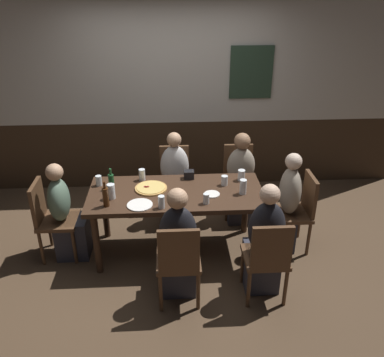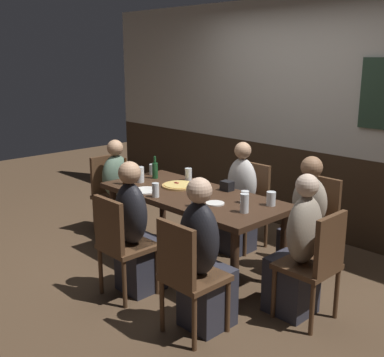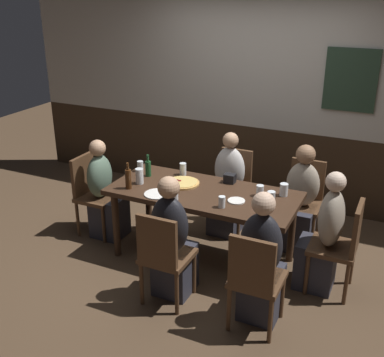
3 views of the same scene
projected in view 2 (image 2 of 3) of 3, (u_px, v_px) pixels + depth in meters
ground_plane at (192, 267)px, 4.61m from camera, size 12.00×12.00×0.00m
wall_back at (299, 117)px, 5.39m from camera, size 6.40×0.13×2.60m
dining_table at (192, 202)px, 4.45m from camera, size 1.82×0.81×0.74m
chair_right_near at (187, 272)px, 3.38m from camera, size 0.40×0.40×0.88m
chair_right_far at (315, 219)px, 4.48m from camera, size 0.40×0.40×0.88m
chair_mid_near at (120, 241)px, 3.94m from camera, size 0.40×0.40×0.88m
chair_head_west at (111, 190)px, 5.42m from camera, size 0.40×0.40×0.88m
chair_head_east at (316, 261)px, 3.56m from camera, size 0.40×0.40×0.88m
chair_mid_far at (249, 201)px, 5.04m from camera, size 0.40×0.40×0.88m
person_right_near at (203, 266)px, 3.49m from camera, size 0.34×0.37×1.16m
person_right_far at (305, 226)px, 4.38m from camera, size 0.34×0.37×1.11m
person_mid_near at (136, 238)px, 4.05m from camera, size 0.34×0.37×1.15m
person_head_west at (120, 197)px, 5.31m from camera, size 0.37×0.34×1.09m
person_head_east at (297, 257)px, 3.68m from camera, size 0.37×0.34×1.14m
person_mid_far at (238, 206)px, 4.94m from camera, size 0.34×0.37×1.13m
pizza at (179, 185)px, 4.66m from camera, size 0.34×0.34×0.03m
tumbler_water at (156, 191)px, 4.31m from camera, size 0.06×0.06×0.13m
pint_glass_stout at (152, 170)px, 5.12m from camera, size 0.06×0.06×0.11m
highball_clear at (271, 199)px, 4.06m from camera, size 0.08×0.08×0.12m
beer_glass_half at (244, 204)px, 3.88m from camera, size 0.07×0.07×0.16m
pint_glass_pale at (140, 176)px, 4.80m from camera, size 0.08×0.08×0.16m
tumbler_short at (195, 201)px, 4.04m from camera, size 0.06×0.06×0.11m
pint_glass_amber at (245, 198)px, 4.14m from camera, size 0.07×0.07×0.11m
beer_glass_tall at (188, 175)px, 4.87m from camera, size 0.07×0.07×0.13m
beer_bottle_green at (155, 170)px, 4.95m from camera, size 0.06×0.06×0.23m
beer_bottle_brown at (126, 174)px, 4.71m from camera, size 0.06×0.06×0.27m
plate_white_large at (146, 190)px, 4.51m from camera, size 0.25×0.25×0.01m
plate_white_small at (215, 203)px, 4.11m from camera, size 0.16×0.16×0.01m
condiment_caddy at (227, 186)px, 4.52m from camera, size 0.11×0.09×0.09m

